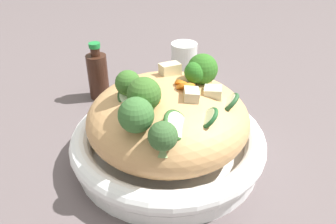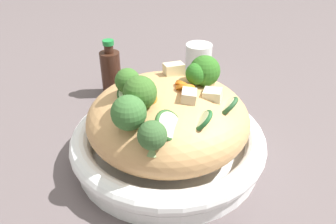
% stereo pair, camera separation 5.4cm
% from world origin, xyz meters
% --- Properties ---
extents(ground_plane, '(3.00, 3.00, 0.00)m').
position_xyz_m(ground_plane, '(0.00, 0.00, 0.00)').
color(ground_plane, '#5A4E4F').
extents(serving_bowl, '(0.33, 0.33, 0.06)m').
position_xyz_m(serving_bowl, '(0.00, 0.00, 0.03)').
color(serving_bowl, white).
rests_on(serving_bowl, ground_plane).
extents(noodle_heap, '(0.26, 0.26, 0.12)m').
position_xyz_m(noodle_heap, '(0.00, 0.00, 0.08)').
color(noodle_heap, tan).
rests_on(noodle_heap, serving_bowl).
extents(broccoli_florets, '(0.17, 0.18, 0.08)m').
position_xyz_m(broccoli_florets, '(0.02, 0.04, 0.15)').
color(broccoli_florets, '#90BA74').
rests_on(broccoli_florets, serving_bowl).
extents(carrot_coins, '(0.12, 0.12, 0.03)m').
position_xyz_m(carrot_coins, '(-0.02, -0.00, 0.14)').
color(carrot_coins, orange).
rests_on(carrot_coins, serving_bowl).
extents(zucchini_slices, '(0.19, 0.13, 0.04)m').
position_xyz_m(zucchini_slices, '(-0.01, 0.06, 0.13)').
color(zucchini_slices, beige).
rests_on(zucchini_slices, serving_bowl).
extents(chicken_chunks, '(0.08, 0.12, 0.03)m').
position_xyz_m(chicken_chunks, '(-0.04, -0.02, 0.14)').
color(chicken_chunks, beige).
rests_on(chicken_chunks, serving_bowl).
extents(soy_sauce_bottle, '(0.04, 0.04, 0.13)m').
position_xyz_m(soy_sauce_bottle, '(0.10, -0.24, 0.05)').
color(soy_sauce_bottle, '#381E14').
rests_on(soy_sauce_bottle, ground_plane).
extents(drinking_glass, '(0.06, 0.06, 0.10)m').
position_xyz_m(drinking_glass, '(-0.11, -0.28, 0.05)').
color(drinking_glass, silver).
rests_on(drinking_glass, ground_plane).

